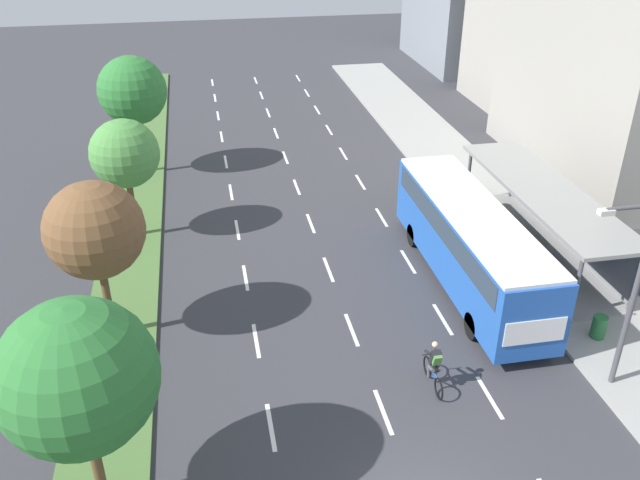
{
  "coord_description": "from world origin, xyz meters",
  "views": [
    {
      "loc": [
        -4.78,
        -10.63,
        14.51
      ],
      "look_at": [
        -0.28,
        13.21,
        1.2
      ],
      "focal_mm": 37.16,
      "sensor_mm": 36.0,
      "label": 1
    }
  ],
  "objects_px": {
    "bus": "(470,238)",
    "cyclist": "(434,367)",
    "median_tree_nearest": "(77,378)",
    "streetlight": "(632,285)",
    "bus_shelter": "(547,213)",
    "median_tree_fourth": "(132,91)",
    "trash_bin": "(599,327)",
    "median_tree_second": "(95,230)",
    "median_tree_third": "(125,154)"
  },
  "relations": [
    {
      "from": "bus",
      "to": "trash_bin",
      "type": "bearing_deg",
      "value": -54.31
    },
    {
      "from": "cyclist",
      "to": "trash_bin",
      "type": "bearing_deg",
      "value": 10.86
    },
    {
      "from": "median_tree_fourth",
      "to": "trash_bin",
      "type": "relative_size",
      "value": 7.49
    },
    {
      "from": "bus_shelter",
      "to": "streetlight",
      "type": "relative_size",
      "value": 1.72
    },
    {
      "from": "bus_shelter",
      "to": "bus",
      "type": "xyz_separation_m",
      "value": [
        -4.28,
        -1.88,
        0.2
      ]
    },
    {
      "from": "median_tree_fourth",
      "to": "bus",
      "type": "bearing_deg",
      "value": -46.67
    },
    {
      "from": "bus",
      "to": "streetlight",
      "type": "bearing_deg",
      "value": -72.13
    },
    {
      "from": "streetlight",
      "to": "trash_bin",
      "type": "xyz_separation_m",
      "value": [
        1.03,
        2.27,
        -3.31
      ]
    },
    {
      "from": "median_tree_nearest",
      "to": "median_tree_fourth",
      "type": "height_order",
      "value": "median_tree_fourth"
    },
    {
      "from": "bus_shelter",
      "to": "cyclist",
      "type": "relative_size",
      "value": 6.16
    },
    {
      "from": "median_tree_fourth",
      "to": "streetlight",
      "type": "relative_size",
      "value": 0.98
    },
    {
      "from": "bus_shelter",
      "to": "bus",
      "type": "height_order",
      "value": "bus"
    },
    {
      "from": "median_tree_nearest",
      "to": "streetlight",
      "type": "relative_size",
      "value": 0.95
    },
    {
      "from": "cyclist",
      "to": "trash_bin",
      "type": "distance_m",
      "value": 6.7
    },
    {
      "from": "bus_shelter",
      "to": "trash_bin",
      "type": "bearing_deg",
      "value": -99.67
    },
    {
      "from": "bus_shelter",
      "to": "cyclist",
      "type": "xyz_separation_m",
      "value": [
        -7.65,
        -7.59,
        -1.08
      ]
    },
    {
      "from": "bus_shelter",
      "to": "median_tree_third",
      "type": "height_order",
      "value": "median_tree_third"
    },
    {
      "from": "median_tree_third",
      "to": "trash_bin",
      "type": "xyz_separation_m",
      "value": [
        16.54,
        -11.04,
        -3.47
      ]
    },
    {
      "from": "bus",
      "to": "streetlight",
      "type": "height_order",
      "value": "streetlight"
    },
    {
      "from": "bus",
      "to": "median_tree_fourth",
      "type": "relative_size",
      "value": 1.77
    },
    {
      "from": "median_tree_fourth",
      "to": "streetlight",
      "type": "bearing_deg",
      "value": -53.37
    },
    {
      "from": "streetlight",
      "to": "trash_bin",
      "type": "distance_m",
      "value": 4.15
    },
    {
      "from": "cyclist",
      "to": "median_tree_third",
      "type": "distance_m",
      "value": 16.17
    },
    {
      "from": "trash_bin",
      "to": "median_tree_nearest",
      "type": "bearing_deg",
      "value": -165.97
    },
    {
      "from": "bus_shelter",
      "to": "median_tree_fourth",
      "type": "xyz_separation_m",
      "value": [
        -17.65,
        12.3,
        2.8
      ]
    },
    {
      "from": "bus",
      "to": "trash_bin",
      "type": "xyz_separation_m",
      "value": [
        3.2,
        -4.46,
        -1.49
      ]
    },
    {
      "from": "median_tree_fourth",
      "to": "median_tree_nearest",
      "type": "bearing_deg",
      "value": -89.94
    },
    {
      "from": "median_tree_nearest",
      "to": "median_tree_fourth",
      "type": "bearing_deg",
      "value": 90.06
    },
    {
      "from": "bus_shelter",
      "to": "median_tree_fourth",
      "type": "height_order",
      "value": "median_tree_fourth"
    },
    {
      "from": "streetlight",
      "to": "median_tree_third",
      "type": "bearing_deg",
      "value": 139.36
    },
    {
      "from": "bus_shelter",
      "to": "median_tree_second",
      "type": "height_order",
      "value": "median_tree_second"
    },
    {
      "from": "median_tree_nearest",
      "to": "median_tree_second",
      "type": "xyz_separation_m",
      "value": [
        -0.41,
        7.59,
        -0.05
      ]
    },
    {
      "from": "streetlight",
      "to": "median_tree_nearest",
      "type": "bearing_deg",
      "value": -173.15
    },
    {
      "from": "cyclist",
      "to": "streetlight",
      "type": "height_order",
      "value": "streetlight"
    },
    {
      "from": "bus_shelter",
      "to": "median_tree_second",
      "type": "xyz_separation_m",
      "value": [
        -18.04,
        -2.88,
        2.43
      ]
    },
    {
      "from": "bus",
      "to": "cyclist",
      "type": "relative_size",
      "value": 6.2
    },
    {
      "from": "cyclist",
      "to": "streetlight",
      "type": "bearing_deg",
      "value": -10.34
    },
    {
      "from": "median_tree_fourth",
      "to": "trash_bin",
      "type": "distance_m",
      "value": 25.27
    },
    {
      "from": "median_tree_fourth",
      "to": "median_tree_third",
      "type": "bearing_deg",
      "value": -89.77
    },
    {
      "from": "median_tree_nearest",
      "to": "median_tree_second",
      "type": "height_order",
      "value": "median_tree_nearest"
    },
    {
      "from": "median_tree_second",
      "to": "trash_bin",
      "type": "xyz_separation_m",
      "value": [
        16.96,
        -3.45,
        -3.72
      ]
    },
    {
      "from": "bus",
      "to": "bus_shelter",
      "type": "bearing_deg",
      "value": 23.67
    },
    {
      "from": "median_tree_fourth",
      "to": "trash_bin",
      "type": "height_order",
      "value": "median_tree_fourth"
    },
    {
      "from": "streetlight",
      "to": "trash_bin",
      "type": "height_order",
      "value": "streetlight"
    },
    {
      "from": "bus_shelter",
      "to": "bus",
      "type": "relative_size",
      "value": 0.99
    },
    {
      "from": "cyclist",
      "to": "median_tree_second",
      "type": "bearing_deg",
      "value": 155.59
    },
    {
      "from": "median_tree_second",
      "to": "bus_shelter",
      "type": "bearing_deg",
      "value": 9.06
    },
    {
      "from": "bus",
      "to": "median_tree_third",
      "type": "relative_size",
      "value": 2.07
    },
    {
      "from": "bus",
      "to": "median_tree_second",
      "type": "distance_m",
      "value": 13.98
    },
    {
      "from": "cyclist",
      "to": "median_tree_second",
      "type": "distance_m",
      "value": 11.94
    }
  ]
}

